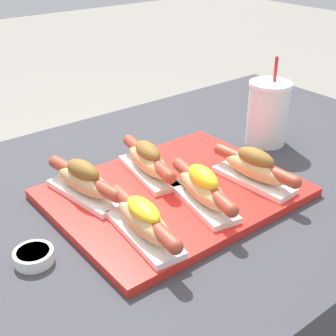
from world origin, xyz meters
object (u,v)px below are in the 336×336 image
object	(u,v)px
hot_dog_3	(84,181)
hot_dog_2	(255,168)
sauce_bowl	(34,256)
drink_cup	(268,113)
hot_dog_1	(203,188)
hot_dog_0	(144,220)
serving_tray	(174,193)
hot_dog_4	(148,160)

from	to	relation	value
hot_dog_3	hot_dog_2	bearing A→B (deg)	-29.33
sauce_bowl	drink_cup	bearing A→B (deg)	6.79
hot_dog_1	drink_cup	size ratio (longest dim) A/B	1.00
hot_dog_0	hot_dog_3	size ratio (longest dim) A/B	1.00
serving_tray	drink_cup	bearing A→B (deg)	10.14
hot_dog_1	hot_dog_4	bearing A→B (deg)	94.53
hot_dog_3	drink_cup	distance (m)	0.50
hot_dog_0	hot_dog_4	world-z (taller)	hot_dog_4
hot_dog_2	sauce_bowl	world-z (taller)	hot_dog_2
serving_tray	hot_dog_3	bearing A→B (deg)	150.29
serving_tray	sauce_bowl	bearing A→B (deg)	-177.02
hot_dog_1	hot_dog_4	distance (m)	0.16
hot_dog_0	hot_dog_4	xyz separation A→B (m)	(0.14, 0.17, 0.00)
hot_dog_0	hot_dog_4	distance (m)	0.22
hot_dog_1	hot_dog_4	size ratio (longest dim) A/B	1.00
serving_tray	hot_dog_1	distance (m)	0.09
hot_dog_0	hot_dog_1	distance (m)	0.15
hot_dog_0	hot_dog_3	bearing A→B (deg)	94.15
serving_tray	hot_dog_3	distance (m)	0.18
hot_dog_1	hot_dog_2	world-z (taller)	hot_dog_1
serving_tray	sauce_bowl	world-z (taller)	sauce_bowl
sauce_bowl	hot_dog_4	bearing A→B (deg)	17.72
hot_dog_2	hot_dog_4	size ratio (longest dim) A/B	1.01
hot_dog_4	drink_cup	size ratio (longest dim) A/B	1.00
hot_dog_1	hot_dog_2	size ratio (longest dim) A/B	0.98
hot_dog_2	drink_cup	bearing A→B (deg)	35.51
serving_tray	drink_cup	world-z (taller)	drink_cup
hot_dog_2	hot_dog_1	bearing A→B (deg)	178.19
hot_dog_4	drink_cup	xyz separation A→B (m)	(0.35, -0.02, 0.03)
hot_dog_4	hot_dog_2	bearing A→B (deg)	-46.99
hot_dog_2	drink_cup	xyz separation A→B (m)	(0.20, 0.14, 0.03)
hot_dog_0	drink_cup	distance (m)	0.51
serving_tray	drink_cup	xyz separation A→B (m)	(0.35, 0.06, 0.07)
hot_dog_3	serving_tray	bearing A→B (deg)	-29.71
serving_tray	sauce_bowl	size ratio (longest dim) A/B	7.25
hot_dog_3	sauce_bowl	bearing A→B (deg)	-146.29
serving_tray	hot_dog_2	xyz separation A→B (m)	(0.15, -0.08, 0.04)
hot_dog_1	drink_cup	world-z (taller)	drink_cup
hot_dog_0	hot_dog_4	bearing A→B (deg)	51.96
hot_dog_2	hot_dog_4	bearing A→B (deg)	133.01
sauce_bowl	hot_dog_1	bearing A→B (deg)	-10.73
hot_dog_4	sauce_bowl	bearing A→B (deg)	-162.28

